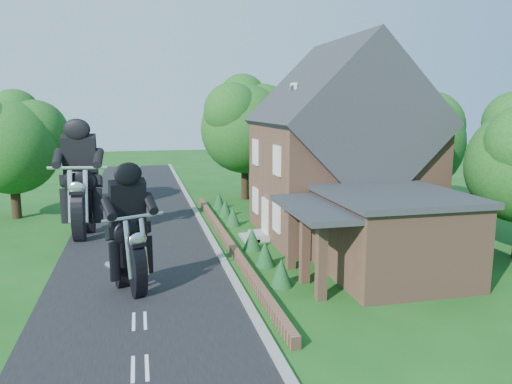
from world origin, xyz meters
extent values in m
plane|color=#144914|center=(0.00, 0.00, 0.00)|extent=(120.00, 120.00, 0.00)
cube|color=black|center=(0.00, 0.00, 0.01)|extent=(7.00, 80.00, 0.02)
cube|color=gray|center=(3.65, 0.00, 0.06)|extent=(0.30, 80.00, 0.12)
cube|color=brown|center=(4.30, 5.00, 0.20)|extent=(0.30, 22.00, 0.40)
cube|color=brown|center=(10.50, 6.00, 3.00)|extent=(8.00, 8.00, 6.00)
cube|color=#26292D|center=(10.50, 6.00, 6.00)|extent=(8.48, 8.64, 8.48)
cube|color=brown|center=(12.50, 6.00, 9.20)|extent=(0.60, 0.90, 1.60)
cube|color=white|center=(7.90, 6.00, 7.50)|extent=(0.12, 0.80, 0.90)
cube|color=black|center=(7.84, 6.00, 7.50)|extent=(0.04, 0.55, 0.65)
cube|color=white|center=(6.44, 6.00, 1.05)|extent=(0.10, 1.10, 2.10)
cube|color=gray|center=(6.10, 6.00, 0.15)|extent=(0.80, 1.60, 0.30)
cube|color=gray|center=(5.60, 6.00, 0.07)|extent=(0.80, 1.60, 0.15)
cube|color=white|center=(6.44, 3.80, 1.60)|extent=(0.10, 1.10, 1.40)
cube|color=black|center=(6.42, 3.80, 1.60)|extent=(0.04, 0.92, 1.22)
cube|color=white|center=(6.44, 8.20, 1.60)|extent=(0.10, 1.10, 1.40)
cube|color=black|center=(6.42, 8.20, 1.60)|extent=(0.04, 0.92, 1.22)
cube|color=white|center=(6.44, 3.80, 4.30)|extent=(0.10, 1.10, 1.40)
cube|color=black|center=(6.42, 3.80, 4.30)|extent=(0.04, 0.92, 1.22)
cube|color=white|center=(6.44, 8.20, 4.30)|extent=(0.10, 1.10, 1.40)
cube|color=black|center=(6.42, 8.20, 4.30)|extent=(0.04, 0.92, 1.22)
cube|color=brown|center=(10.00, -0.80, 1.60)|extent=(5.00, 5.60, 3.20)
cube|color=#26292D|center=(10.00, -0.80, 3.32)|extent=(5.30, 5.94, 0.24)
cube|color=#26292D|center=(6.90, -0.80, 2.95)|extent=(2.60, 5.32, 0.22)
cube|color=brown|center=(6.30, -2.60, 1.40)|extent=(0.35, 0.35, 2.80)
cube|color=brown|center=(6.30, -0.80, 1.40)|extent=(0.35, 0.35, 2.80)
cube|color=brown|center=(6.30, 1.00, 1.40)|extent=(0.35, 0.35, 2.80)
cylinder|color=black|center=(16.50, 8.50, 1.50)|extent=(0.56, 0.56, 3.00)
sphere|color=#154814|center=(16.50, 8.50, 4.65)|extent=(6.00, 6.00, 6.00)
sphere|color=#154814|center=(17.85, 9.10, 5.55)|extent=(4.32, 4.32, 4.32)
sphere|color=#154814|center=(15.45, 7.60, 5.85)|extent=(3.72, 3.72, 3.72)
sphere|color=#154814|center=(16.60, 9.70, 6.75)|extent=(3.30, 3.30, 3.30)
cylinder|color=black|center=(14.00, 16.00, 1.80)|extent=(0.56, 0.56, 3.60)
sphere|color=#154814|center=(14.00, 16.00, 5.58)|extent=(7.20, 7.20, 7.20)
sphere|color=#154814|center=(15.62, 16.72, 6.66)|extent=(5.18, 5.18, 5.18)
sphere|color=#154814|center=(12.74, 14.92, 7.02)|extent=(4.46, 4.46, 4.46)
sphere|color=#154814|center=(14.10, 17.44, 8.10)|extent=(3.96, 3.96, 3.96)
cylinder|color=black|center=(8.00, 17.00, 1.70)|extent=(0.56, 0.56, 3.40)
sphere|color=#154814|center=(8.00, 17.00, 5.16)|extent=(6.40, 6.40, 6.40)
sphere|color=#154814|center=(9.44, 17.64, 6.12)|extent=(4.61, 4.61, 4.61)
sphere|color=#154814|center=(6.88, 16.04, 6.44)|extent=(3.97, 3.97, 3.97)
sphere|color=#154814|center=(8.10, 18.28, 7.40)|extent=(3.52, 3.52, 3.52)
cylinder|color=black|center=(-7.00, 14.00, 1.40)|extent=(0.56, 0.56, 2.80)
sphere|color=#154814|center=(-7.00, 14.00, 4.34)|extent=(5.60, 5.60, 5.60)
sphere|color=#154814|center=(-5.74, 14.56, 5.18)|extent=(4.03, 4.03, 4.03)
sphere|color=#154814|center=(-6.90, 15.12, 6.30)|extent=(3.08, 3.08, 3.08)
cone|color=#133E1C|center=(5.30, -1.00, 0.55)|extent=(0.90, 0.90, 1.10)
cone|color=#133E1C|center=(5.30, 1.50, 0.55)|extent=(0.90, 0.90, 1.10)
cone|color=#133E1C|center=(5.30, 4.00, 0.55)|extent=(0.90, 0.90, 1.10)
cone|color=#133E1C|center=(5.30, 9.00, 0.55)|extent=(0.90, 0.90, 1.10)
cone|color=#133E1C|center=(5.30, 11.50, 0.55)|extent=(0.90, 0.90, 1.10)
cone|color=#133E1C|center=(5.30, 14.00, 0.55)|extent=(0.90, 0.90, 1.10)
camera|label=1|loc=(0.19, -18.48, 6.82)|focal=35.00mm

